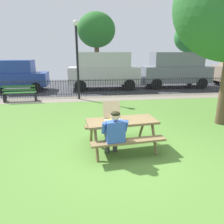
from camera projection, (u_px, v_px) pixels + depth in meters
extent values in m
cube|color=#527F33|center=(116.00, 131.00, 6.71)|extent=(28.00, 11.37, 0.02)
cube|color=gray|center=(102.00, 98.00, 11.45)|extent=(28.00, 1.40, 0.01)
cube|color=#38383D|center=(97.00, 86.00, 15.62)|extent=(28.00, 7.36, 0.01)
cube|color=brown|center=(122.00, 121.00, 5.33)|extent=(1.87, 0.93, 0.06)
cube|color=brown|center=(129.00, 141.00, 4.85)|extent=(1.82, 0.46, 0.05)
cube|color=brown|center=(116.00, 125.00, 5.97)|extent=(1.82, 0.46, 0.05)
cylinder|color=brown|center=(96.00, 144.00, 4.88)|extent=(0.11, 0.44, 0.74)
cylinder|color=brown|center=(91.00, 132.00, 5.65)|extent=(0.11, 0.44, 0.74)
cylinder|color=brown|center=(154.00, 139.00, 5.21)|extent=(0.11, 0.44, 0.74)
cylinder|color=brown|center=(142.00, 127.00, 5.98)|extent=(0.11, 0.44, 0.74)
cube|color=tan|center=(113.00, 121.00, 5.21)|extent=(0.46, 0.46, 0.01)
cube|color=silver|center=(113.00, 121.00, 5.21)|extent=(0.42, 0.42, 0.00)
cube|color=tan|center=(115.00, 123.00, 5.00)|extent=(0.45, 0.03, 0.04)
cube|color=tan|center=(112.00, 118.00, 5.41)|extent=(0.45, 0.03, 0.04)
cube|color=tan|center=(105.00, 121.00, 5.17)|extent=(0.03, 0.45, 0.04)
cube|color=tan|center=(122.00, 120.00, 5.24)|extent=(0.03, 0.45, 0.04)
cube|color=tan|center=(112.00, 109.00, 5.36)|extent=(0.45, 0.21, 0.41)
cylinder|color=tan|center=(113.00, 121.00, 5.21)|extent=(0.38, 0.38, 0.01)
cylinder|color=#F9D76E|center=(113.00, 121.00, 5.20)|extent=(0.35, 0.35, 0.00)
cylinder|color=#3D3D3D|center=(107.00, 144.00, 5.21)|extent=(0.12, 0.12, 0.44)
cylinder|color=#3D3D3D|center=(109.00, 138.00, 4.94)|extent=(0.19, 0.43, 0.15)
cylinder|color=#3D3D3D|center=(115.00, 143.00, 5.25)|extent=(0.12, 0.12, 0.44)
cylinder|color=#3D3D3D|center=(117.00, 137.00, 4.99)|extent=(0.19, 0.43, 0.15)
cube|color=#3359B2|center=(115.00, 132.00, 4.70)|extent=(0.44, 0.26, 0.52)
cylinder|color=#3359B2|center=(104.00, 128.00, 4.66)|extent=(0.11, 0.22, 0.31)
cylinder|color=#3359B2|center=(126.00, 126.00, 4.78)|extent=(0.11, 0.22, 0.31)
sphere|color=beige|center=(115.00, 116.00, 4.62)|extent=(0.21, 0.21, 0.21)
ellipsoid|color=black|center=(115.00, 114.00, 4.59)|extent=(0.21, 0.20, 0.12)
cylinder|color=black|center=(101.00, 80.00, 11.86)|extent=(21.51, 0.03, 0.03)
cylinder|color=black|center=(101.00, 93.00, 12.07)|extent=(21.51, 0.03, 0.03)
cylinder|color=black|center=(0.00, 90.00, 11.26)|extent=(0.02, 0.02, 0.99)
cylinder|color=black|center=(3.00, 90.00, 11.28)|extent=(0.02, 0.02, 0.99)
cylinder|color=black|center=(6.00, 90.00, 11.30)|extent=(0.02, 0.02, 0.99)
cylinder|color=black|center=(9.00, 89.00, 11.31)|extent=(0.02, 0.02, 0.99)
cylinder|color=black|center=(11.00, 89.00, 11.33)|extent=(0.02, 0.02, 0.99)
cylinder|color=black|center=(14.00, 89.00, 11.35)|extent=(0.02, 0.02, 0.99)
cylinder|color=black|center=(17.00, 89.00, 11.37)|extent=(0.02, 0.02, 0.99)
cylinder|color=black|center=(19.00, 89.00, 11.39)|extent=(0.02, 0.02, 0.99)
cylinder|color=black|center=(22.00, 89.00, 11.41)|extent=(0.02, 0.02, 0.99)
cylinder|color=black|center=(25.00, 89.00, 11.43)|extent=(0.02, 0.02, 0.99)
cylinder|color=black|center=(27.00, 89.00, 11.44)|extent=(0.02, 0.02, 0.99)
cylinder|color=black|center=(30.00, 89.00, 11.46)|extent=(0.02, 0.02, 0.99)
cylinder|color=black|center=(33.00, 89.00, 11.48)|extent=(0.02, 0.02, 0.99)
cylinder|color=black|center=(35.00, 89.00, 11.50)|extent=(0.02, 0.02, 0.99)
cylinder|color=black|center=(38.00, 89.00, 11.52)|extent=(0.02, 0.02, 0.99)
cylinder|color=black|center=(40.00, 89.00, 11.54)|extent=(0.02, 0.02, 0.99)
cylinder|color=black|center=(43.00, 89.00, 11.55)|extent=(0.02, 0.02, 0.99)
cylinder|color=black|center=(46.00, 89.00, 11.57)|extent=(0.02, 0.02, 0.99)
cylinder|color=black|center=(48.00, 89.00, 11.59)|extent=(0.02, 0.02, 0.99)
cylinder|color=black|center=(51.00, 89.00, 11.61)|extent=(0.02, 0.02, 0.99)
cylinder|color=black|center=(53.00, 88.00, 11.63)|extent=(0.02, 0.02, 0.99)
cylinder|color=black|center=(56.00, 88.00, 11.65)|extent=(0.02, 0.02, 0.99)
cylinder|color=black|center=(58.00, 88.00, 11.67)|extent=(0.02, 0.02, 0.99)
cylinder|color=black|center=(61.00, 88.00, 11.68)|extent=(0.02, 0.02, 0.99)
cylinder|color=black|center=(64.00, 88.00, 11.70)|extent=(0.02, 0.02, 0.99)
cylinder|color=black|center=(66.00, 88.00, 11.72)|extent=(0.02, 0.02, 0.99)
cylinder|color=black|center=(69.00, 88.00, 11.74)|extent=(0.02, 0.02, 0.99)
cylinder|color=black|center=(71.00, 88.00, 11.76)|extent=(0.02, 0.02, 0.99)
cylinder|color=black|center=(74.00, 88.00, 11.78)|extent=(0.02, 0.02, 0.99)
cylinder|color=black|center=(76.00, 88.00, 11.79)|extent=(0.02, 0.02, 0.99)
cylinder|color=black|center=(79.00, 88.00, 11.81)|extent=(0.02, 0.02, 0.99)
cylinder|color=black|center=(81.00, 88.00, 11.83)|extent=(0.02, 0.02, 0.99)
cylinder|color=black|center=(84.00, 88.00, 11.85)|extent=(0.02, 0.02, 0.99)
cylinder|color=black|center=(86.00, 88.00, 11.87)|extent=(0.02, 0.02, 0.99)
cylinder|color=black|center=(88.00, 88.00, 11.89)|extent=(0.02, 0.02, 0.99)
cylinder|color=black|center=(91.00, 88.00, 11.90)|extent=(0.02, 0.02, 0.99)
cylinder|color=black|center=(93.00, 88.00, 11.92)|extent=(0.02, 0.02, 0.99)
cylinder|color=black|center=(96.00, 88.00, 11.94)|extent=(0.02, 0.02, 0.99)
cylinder|color=black|center=(98.00, 87.00, 11.96)|extent=(0.02, 0.02, 0.99)
cylinder|color=black|center=(101.00, 87.00, 11.98)|extent=(0.02, 0.02, 0.99)
cylinder|color=black|center=(103.00, 87.00, 12.00)|extent=(0.02, 0.02, 0.99)
cylinder|color=black|center=(105.00, 87.00, 12.02)|extent=(0.02, 0.02, 0.99)
cylinder|color=black|center=(108.00, 87.00, 12.03)|extent=(0.02, 0.02, 0.99)
cylinder|color=black|center=(110.00, 87.00, 12.05)|extent=(0.02, 0.02, 0.99)
cylinder|color=black|center=(113.00, 87.00, 12.07)|extent=(0.02, 0.02, 0.99)
cylinder|color=black|center=(115.00, 87.00, 12.09)|extent=(0.02, 0.02, 0.99)
cylinder|color=black|center=(117.00, 87.00, 12.11)|extent=(0.02, 0.02, 0.99)
cylinder|color=black|center=(120.00, 87.00, 12.13)|extent=(0.02, 0.02, 0.99)
cylinder|color=black|center=(122.00, 87.00, 12.14)|extent=(0.02, 0.02, 0.99)
cylinder|color=black|center=(124.00, 87.00, 12.16)|extent=(0.02, 0.02, 0.99)
cylinder|color=black|center=(127.00, 87.00, 12.18)|extent=(0.02, 0.02, 0.99)
cylinder|color=black|center=(129.00, 87.00, 12.20)|extent=(0.02, 0.02, 0.99)
cylinder|color=black|center=(131.00, 87.00, 12.22)|extent=(0.02, 0.02, 0.99)
cylinder|color=black|center=(134.00, 87.00, 12.24)|extent=(0.02, 0.02, 0.99)
cylinder|color=black|center=(136.00, 87.00, 12.26)|extent=(0.02, 0.02, 0.99)
cylinder|color=black|center=(138.00, 87.00, 12.27)|extent=(0.02, 0.02, 0.99)
cylinder|color=black|center=(141.00, 87.00, 12.29)|extent=(0.02, 0.02, 0.99)
cylinder|color=black|center=(143.00, 86.00, 12.31)|extent=(0.02, 0.02, 0.99)
cylinder|color=black|center=(145.00, 86.00, 12.33)|extent=(0.02, 0.02, 0.99)
cylinder|color=black|center=(148.00, 86.00, 12.35)|extent=(0.02, 0.02, 0.99)
cylinder|color=black|center=(150.00, 86.00, 12.37)|extent=(0.02, 0.02, 0.99)
cylinder|color=black|center=(152.00, 86.00, 12.38)|extent=(0.02, 0.02, 0.99)
cylinder|color=black|center=(154.00, 86.00, 12.40)|extent=(0.02, 0.02, 0.99)
cylinder|color=black|center=(157.00, 86.00, 12.42)|extent=(0.02, 0.02, 0.99)
cylinder|color=black|center=(159.00, 86.00, 12.44)|extent=(0.02, 0.02, 0.99)
cylinder|color=black|center=(161.00, 86.00, 12.46)|extent=(0.02, 0.02, 0.99)
cylinder|color=black|center=(163.00, 86.00, 12.48)|extent=(0.02, 0.02, 0.99)
cylinder|color=black|center=(166.00, 86.00, 12.50)|extent=(0.02, 0.02, 0.99)
cylinder|color=black|center=(168.00, 86.00, 12.51)|extent=(0.02, 0.02, 0.99)
cylinder|color=black|center=(170.00, 86.00, 12.53)|extent=(0.02, 0.02, 0.99)
cylinder|color=black|center=(172.00, 86.00, 12.55)|extent=(0.02, 0.02, 0.99)
cylinder|color=black|center=(174.00, 86.00, 12.57)|extent=(0.02, 0.02, 0.99)
cylinder|color=black|center=(177.00, 86.00, 12.59)|extent=(0.02, 0.02, 0.99)
cylinder|color=black|center=(179.00, 86.00, 12.61)|extent=(0.02, 0.02, 0.99)
cylinder|color=black|center=(181.00, 86.00, 12.62)|extent=(0.02, 0.02, 0.99)
cylinder|color=black|center=(183.00, 86.00, 12.64)|extent=(0.02, 0.02, 0.99)
cylinder|color=black|center=(185.00, 86.00, 12.66)|extent=(0.02, 0.02, 0.99)
cylinder|color=black|center=(187.00, 86.00, 12.68)|extent=(0.02, 0.02, 0.99)
cylinder|color=black|center=(190.00, 85.00, 12.70)|extent=(0.02, 0.02, 0.99)
cylinder|color=black|center=(192.00, 85.00, 12.72)|extent=(0.02, 0.02, 0.99)
cylinder|color=black|center=(194.00, 85.00, 12.74)|extent=(0.02, 0.02, 0.99)
cylinder|color=black|center=(196.00, 85.00, 12.75)|extent=(0.02, 0.02, 0.99)
cylinder|color=black|center=(198.00, 85.00, 12.77)|extent=(0.02, 0.02, 0.99)
cylinder|color=black|center=(200.00, 85.00, 12.79)|extent=(0.02, 0.02, 0.99)
cylinder|color=black|center=(202.00, 85.00, 12.81)|extent=(0.02, 0.02, 0.99)
cylinder|color=black|center=(205.00, 85.00, 12.83)|extent=(0.02, 0.02, 0.99)
cylinder|color=black|center=(207.00, 85.00, 12.85)|extent=(0.02, 0.02, 0.99)
cylinder|color=black|center=(209.00, 85.00, 12.86)|extent=(0.02, 0.02, 0.99)
cylinder|color=black|center=(211.00, 85.00, 12.88)|extent=(0.02, 0.02, 0.99)
cylinder|color=black|center=(213.00, 85.00, 12.90)|extent=(0.02, 0.02, 0.99)
cylinder|color=black|center=(215.00, 85.00, 12.92)|extent=(0.02, 0.02, 0.99)
cylinder|color=black|center=(217.00, 85.00, 12.94)|extent=(0.02, 0.02, 0.99)
cylinder|color=black|center=(219.00, 85.00, 12.96)|extent=(0.02, 0.02, 0.99)
cylinder|color=black|center=(221.00, 85.00, 12.97)|extent=(0.02, 0.02, 0.99)
cylinder|color=black|center=(223.00, 85.00, 12.99)|extent=(0.02, 0.02, 0.99)
cube|color=#255727|center=(21.00, 92.00, 10.83)|extent=(1.60, 0.16, 0.04)
cube|color=#255727|center=(20.00, 93.00, 10.70)|extent=(1.60, 0.16, 0.04)
cube|color=#255727|center=(19.00, 93.00, 10.57)|extent=(1.60, 0.16, 0.04)
cube|color=#255727|center=(19.00, 90.00, 10.46)|extent=(1.60, 0.12, 0.11)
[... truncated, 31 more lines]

